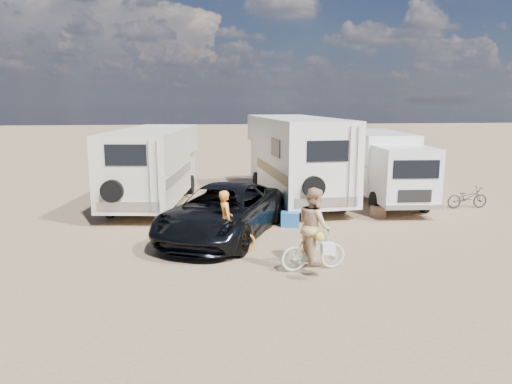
{
  "coord_description": "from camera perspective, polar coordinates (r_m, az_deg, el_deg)",
  "views": [
    {
      "loc": [
        -3.57,
        -11.12,
        3.96
      ],
      "look_at": [
        -1.99,
        2.6,
        1.3
      ],
      "focal_mm": 33.43,
      "sensor_mm": 36.0,
      "label": 1
    }
  ],
  "objects": [
    {
      "name": "ground",
      "position": [
        12.33,
        10.74,
        -8.03
      ],
      "size": [
        140.0,
        140.0,
        0.0
      ],
      "primitive_type": "plane",
      "color": "#917557",
      "rests_on": "ground"
    },
    {
      "name": "bike_parked",
      "position": [
        19.41,
        23.95,
        -0.6
      ],
      "size": [
        1.56,
        0.56,
        0.81
      ],
      "primitive_type": "imported",
      "rotation": [
        0.0,
        0.0,
        1.59
      ],
      "color": "#232523",
      "rests_on": "ground"
    },
    {
      "name": "rv_left",
      "position": [
        18.68,
        -12.13,
        2.92
      ],
      "size": [
        3.29,
        7.39,
        2.89
      ],
      "primitive_type": null,
      "rotation": [
        0.0,
        0.0,
        -0.13
      ],
      "color": "beige",
      "rests_on": "ground"
    },
    {
      "name": "bike_man",
      "position": [
        12.44,
        -3.64,
        -5.64
      ],
      "size": [
        1.68,
        0.86,
        0.84
      ],
      "primitive_type": "imported",
      "rotation": [
        0.0,
        0.0,
        1.77
      ],
      "color": "orange",
      "rests_on": "ground"
    },
    {
      "name": "cooler",
      "position": [
        15.27,
        4.1,
        -3.27
      ],
      "size": [
        0.65,
        0.53,
        0.46
      ],
      "primitive_type": "cube",
      "rotation": [
        0.0,
        0.0,
        -0.21
      ],
      "color": "#1E5695",
      "rests_on": "ground"
    },
    {
      "name": "bike_woman",
      "position": [
        11.38,
        6.9,
        -6.97
      ],
      "size": [
        1.65,
        0.66,
        0.96
      ],
      "primitive_type": "imported",
      "rotation": [
        0.0,
        0.0,
        1.7
      ],
      "color": "#BABFA4",
      "rests_on": "ground"
    },
    {
      "name": "box_truck",
      "position": [
        19.44,
        14.98,
        2.8
      ],
      "size": [
        2.43,
        6.74,
        2.69
      ],
      "primitive_type": null,
      "rotation": [
        0.0,
        0.0,
        -0.06
      ],
      "color": "white",
      "rests_on": "ground"
    },
    {
      "name": "rv_main",
      "position": [
        19.09,
        4.75,
        3.91
      ],
      "size": [
        3.05,
        7.88,
        3.3
      ],
      "primitive_type": null,
      "rotation": [
        0.0,
        0.0,
        0.07
      ],
      "color": "white",
      "rests_on": "ground"
    },
    {
      "name": "rider_man",
      "position": [
        12.35,
        -3.66,
        -4.12
      ],
      "size": [
        0.47,
        0.62,
        1.53
      ],
      "primitive_type": "imported",
      "rotation": [
        0.0,
        0.0,
        1.77
      ],
      "color": "orange",
      "rests_on": "ground"
    },
    {
      "name": "crate",
      "position": [
        17.06,
        14.37,
        -2.27
      ],
      "size": [
        0.43,
        0.43,
        0.35
      ],
      "primitive_type": "cube",
      "rotation": [
        0.0,
        0.0,
        0.0
      ],
      "color": "#946B4F",
      "rests_on": "ground"
    },
    {
      "name": "rider_woman",
      "position": [
        11.26,
        6.95,
        -4.91
      ],
      "size": [
        0.8,
        0.96,
        1.81
      ],
      "primitive_type": "imported",
      "rotation": [
        0.0,
        0.0,
        1.7
      ],
      "color": "tan",
      "rests_on": "ground"
    },
    {
      "name": "dark_suv",
      "position": [
        14.0,
        -4.03,
        -2.34
      ],
      "size": [
        4.54,
        6.02,
        1.52
      ],
      "primitive_type": "imported",
      "rotation": [
        0.0,
        0.0,
        -0.42
      ],
      "color": "black",
      "rests_on": "ground"
    }
  ]
}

